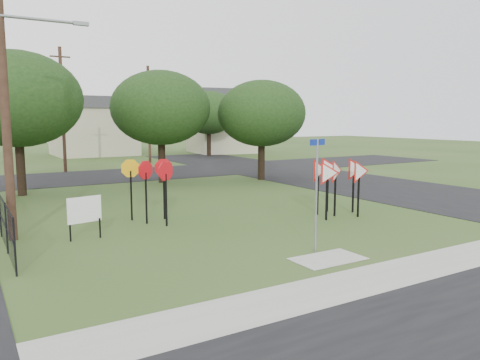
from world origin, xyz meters
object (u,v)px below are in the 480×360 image
at_px(yield_sign_cluster, 337,173).
at_px(info_board, 85,211).
at_px(street_name_sign, 316,189).
at_px(stop_sign_cluster, 151,176).

bearing_deg(yield_sign_cluster, info_board, 172.44).
bearing_deg(info_board, yield_sign_cluster, -7.56).
bearing_deg(info_board, street_name_sign, -42.01).
relative_size(stop_sign_cluster, yield_sign_cluster, 0.80).
relative_size(street_name_sign, info_board, 2.35).
bearing_deg(street_name_sign, info_board, 137.99).
bearing_deg(stop_sign_cluster, info_board, -154.26).
distance_m(stop_sign_cluster, info_board, 3.19).
xyz_separation_m(yield_sign_cluster, info_board, (-9.64, 1.28, -0.79)).
height_order(stop_sign_cluster, yield_sign_cluster, stop_sign_cluster).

